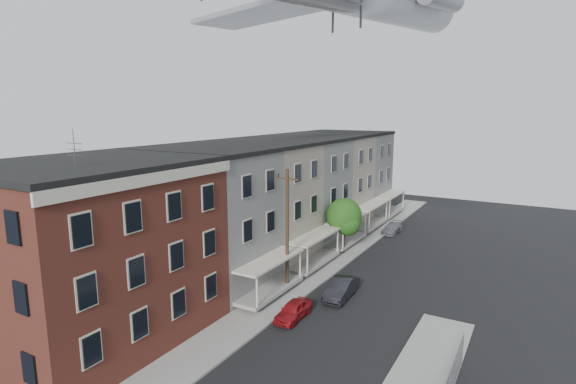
{
  "coord_description": "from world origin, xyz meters",
  "views": [
    {
      "loc": [
        9.65,
        -8.71,
        13.07
      ],
      "look_at": [
        -0.55,
        9.23,
        9.25
      ],
      "focal_mm": 28.0,
      "sensor_mm": 36.0,
      "label": 1
    }
  ],
  "objects_px": {
    "car_near": "(293,310)",
    "car_far": "(392,228)",
    "street_tree": "(345,218)",
    "car_mid": "(341,288)",
    "utility_pole": "(287,229)"
  },
  "relations": [
    {
      "from": "car_mid",
      "to": "car_far",
      "type": "distance_m",
      "value": 18.26
    },
    {
      "from": "street_tree",
      "to": "car_mid",
      "type": "bearing_deg",
      "value": -68.78
    },
    {
      "from": "street_tree",
      "to": "car_near",
      "type": "bearing_deg",
      "value": -81.03
    },
    {
      "from": "car_far",
      "to": "utility_pole",
      "type": "bearing_deg",
      "value": -93.67
    },
    {
      "from": "street_tree",
      "to": "car_far",
      "type": "xyz_separation_m",
      "value": [
        1.67,
        9.23,
        -2.91
      ]
    },
    {
      "from": "street_tree",
      "to": "car_far",
      "type": "relative_size",
      "value": 1.41
    },
    {
      "from": "street_tree",
      "to": "car_mid",
      "type": "height_order",
      "value": "street_tree"
    },
    {
      "from": "utility_pole",
      "to": "street_tree",
      "type": "relative_size",
      "value": 1.73
    },
    {
      "from": "car_near",
      "to": "car_far",
      "type": "relative_size",
      "value": 0.9
    },
    {
      "from": "car_near",
      "to": "car_mid",
      "type": "relative_size",
      "value": 0.82
    },
    {
      "from": "street_tree",
      "to": "car_near",
      "type": "height_order",
      "value": "street_tree"
    },
    {
      "from": "street_tree",
      "to": "car_near",
      "type": "distance_m",
      "value": 13.91
    },
    {
      "from": "utility_pole",
      "to": "car_mid",
      "type": "relative_size",
      "value": 2.23
    },
    {
      "from": "street_tree",
      "to": "car_mid",
      "type": "xyz_separation_m",
      "value": [
        3.47,
        -8.94,
        -2.78
      ]
    },
    {
      "from": "utility_pole",
      "to": "car_near",
      "type": "bearing_deg",
      "value": -55.18
    }
  ]
}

